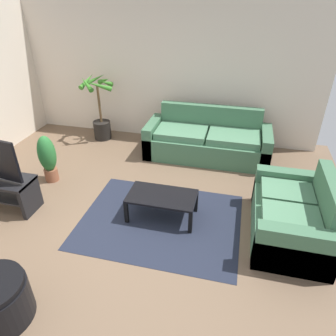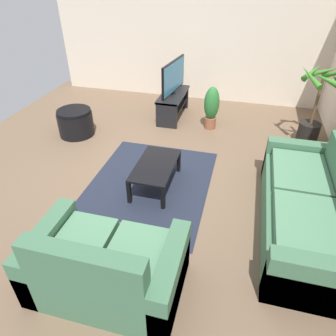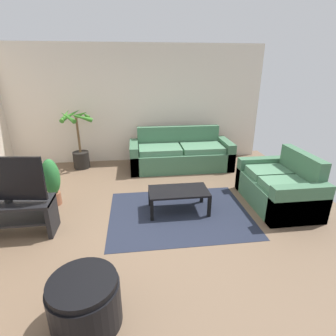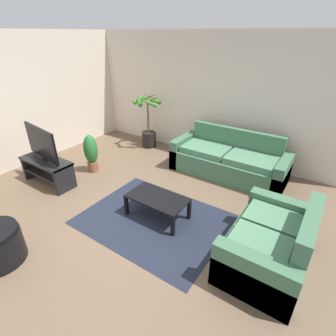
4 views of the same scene
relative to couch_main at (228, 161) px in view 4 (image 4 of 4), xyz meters
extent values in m
plane|color=brown|center=(-0.93, -2.28, -0.30)|extent=(6.60, 6.60, 0.00)
cube|color=beige|center=(-0.93, 0.72, 1.05)|extent=(6.00, 0.06, 2.70)
cube|color=beige|center=(-3.93, -2.28, 1.05)|extent=(0.06, 6.00, 2.70)
cube|color=#3F6B4C|center=(0.00, -0.03, -0.09)|extent=(2.29, 0.90, 0.42)
cube|color=#3F6B4C|center=(0.00, 0.34, 0.36)|extent=(1.93, 0.16, 0.48)
cube|color=#3F6B4C|center=(-1.05, -0.03, 0.01)|extent=(0.18, 0.90, 0.62)
cube|color=#3F6B4C|center=(1.05, -0.03, 0.01)|extent=(0.18, 0.90, 0.62)
cube|color=#4F7F5D|center=(-0.48, -0.08, 0.18)|extent=(0.92, 0.66, 0.12)
cube|color=#4F7F5D|center=(0.48, -0.08, 0.18)|extent=(0.92, 0.66, 0.12)
cube|color=#3F6B4C|center=(1.32, -1.93, -0.09)|extent=(0.90, 1.42, 0.42)
cube|color=#3F6B4C|center=(1.69, -1.93, 0.36)|extent=(0.16, 1.06, 0.48)
cube|color=#3F6B4C|center=(1.32, -2.56, 0.01)|extent=(0.90, 0.18, 0.62)
cube|color=#3F6B4C|center=(1.32, -1.31, 0.01)|extent=(0.90, 0.18, 0.62)
cube|color=#4F7F5D|center=(1.27, -2.20, 0.18)|extent=(0.66, 0.49, 0.12)
cube|color=#4F7F5D|center=(1.27, -1.67, 0.18)|extent=(0.66, 0.49, 0.12)
cube|color=black|center=(-2.74, -2.30, 0.18)|extent=(1.10, 0.45, 0.04)
cube|color=black|center=(-2.74, -2.30, -0.08)|extent=(1.02, 0.39, 0.03)
cube|color=black|center=(-3.26, -2.30, -0.05)|extent=(0.06, 0.41, 0.50)
cube|color=black|center=(-2.22, -2.30, -0.05)|extent=(0.06, 0.41, 0.50)
cube|color=black|center=(-2.74, -2.30, 0.54)|extent=(1.06, 0.18, 0.60)
cube|color=teal|center=(-2.74, -2.27, 0.54)|extent=(1.01, 0.14, 0.55)
cylinder|color=black|center=(-2.74, -2.30, 0.22)|extent=(0.10, 0.10, 0.04)
cube|color=black|center=(-0.37, -1.96, 0.05)|extent=(0.94, 0.52, 0.03)
cube|color=black|center=(-0.82, -2.19, -0.13)|extent=(0.05, 0.05, 0.34)
cube|color=black|center=(0.08, -2.19, -0.13)|extent=(0.05, 0.05, 0.34)
cube|color=black|center=(-0.82, -1.73, -0.13)|extent=(0.05, 0.05, 0.34)
cube|color=black|center=(0.08, -1.73, -0.13)|extent=(0.05, 0.05, 0.34)
cube|color=#1E2333|center=(-0.37, -2.06, -0.30)|extent=(2.20, 1.70, 0.01)
cylinder|color=black|center=(-2.27, 0.27, -0.11)|extent=(0.36, 0.36, 0.38)
cylinder|color=brown|center=(-2.27, 0.27, 0.47)|extent=(0.05, 0.05, 0.78)
cone|color=#377E26|center=(-2.06, 0.26, 0.91)|extent=(0.11, 0.43, 0.25)
cone|color=#377E26|center=(-2.18, 0.42, 0.91)|extent=(0.37, 0.27, 0.22)
cone|color=#377E26|center=(-2.40, 0.44, 0.91)|extent=(0.42, 0.34, 0.25)
cone|color=#377E26|center=(-2.50, 0.30, 0.91)|extent=(0.18, 0.48, 0.26)
cone|color=#377E26|center=(-2.41, 0.10, 0.91)|extent=(0.40, 0.35, 0.25)
cone|color=#377E26|center=(-2.14, 0.05, 0.91)|extent=(0.48, 0.36, 0.28)
cylinder|color=brown|center=(-2.42, -1.48, -0.19)|extent=(0.22, 0.22, 0.22)
ellipsoid|color=#296B30|center=(-2.42, -1.48, 0.20)|extent=(0.28, 0.28, 0.62)
camera|label=1|loc=(0.53, -5.27, 2.55)|focal=32.86mm
camera|label=2|loc=(3.03, -0.89, 2.41)|focal=33.00mm
camera|label=3|loc=(-1.01, -5.67, 1.90)|focal=28.16mm
camera|label=4|loc=(1.64, -4.63, 2.33)|focal=27.67mm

